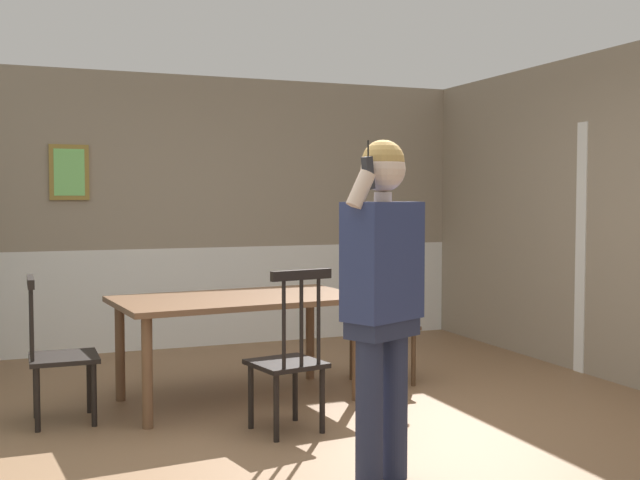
# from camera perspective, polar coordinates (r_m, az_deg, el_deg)

# --- Properties ---
(ground_plane) EXTENTS (6.90, 6.90, 0.00)m
(ground_plane) POSITION_cam_1_polar(r_m,az_deg,el_deg) (5.08, -0.15, -13.76)
(ground_plane) COLOR #846042
(room_back_partition) EXTENTS (5.47, 0.17, 2.66)m
(room_back_partition) POSITION_cam_1_polar(r_m,az_deg,el_deg) (7.87, -8.49, 1.66)
(room_back_partition) COLOR gray
(room_back_partition) RESTS_ON ground_plane
(dining_table) EXTENTS (1.82, 1.13, 0.76)m
(dining_table) POSITION_cam_1_polar(r_m,az_deg,el_deg) (5.72, -5.96, -4.96)
(dining_table) COLOR brown
(dining_table) RESTS_ON ground_plane
(chair_near_window) EXTENTS (0.43, 0.43, 0.96)m
(chair_near_window) POSITION_cam_1_polar(r_m,az_deg,el_deg) (5.44, -18.52, -7.81)
(chair_near_window) COLOR black
(chair_near_window) RESTS_ON ground_plane
(chair_by_doorway) EXTENTS (0.48, 0.48, 1.03)m
(chair_by_doorway) POSITION_cam_1_polar(r_m,az_deg,el_deg) (4.96, -2.24, -8.53)
(chair_by_doorway) COLOR black
(chair_by_doorway) RESTS_ON ground_plane
(chair_at_table_head) EXTENTS (0.46, 0.46, 1.02)m
(chair_at_table_head) POSITION_cam_1_polar(r_m,az_deg,el_deg) (6.30, 4.87, -5.93)
(chair_at_table_head) COLOR #513823
(chair_at_table_head) RESTS_ON ground_plane
(person_figure) EXTENTS (0.52, 0.38, 1.76)m
(person_figure) POSITION_cam_1_polar(r_m,az_deg,el_deg) (4.03, 4.62, -3.23)
(person_figure) COLOR #282E49
(person_figure) RESTS_ON ground_plane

